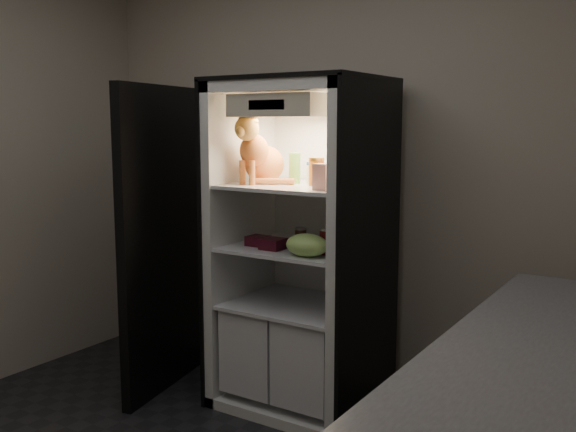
# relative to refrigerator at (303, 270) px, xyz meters

# --- Properties ---
(room_shell) EXTENTS (3.60, 3.60, 3.60)m
(room_shell) POSITION_rel_refrigerator_xyz_m (0.00, -1.38, 0.83)
(room_shell) COLOR white
(room_shell) RESTS_ON floor
(refrigerator) EXTENTS (0.90, 0.72, 1.88)m
(refrigerator) POSITION_rel_refrigerator_xyz_m (0.00, 0.00, 0.00)
(refrigerator) COLOR white
(refrigerator) RESTS_ON floor
(fridge_door) EXTENTS (0.24, 0.86, 1.85)m
(fridge_door) POSITION_rel_refrigerator_xyz_m (-0.84, -0.27, 0.12)
(fridge_door) COLOR black
(fridge_door) RESTS_ON floor
(tabby_cat) EXTENTS (0.34, 0.38, 0.41)m
(tabby_cat) POSITION_rel_refrigerator_xyz_m (-0.22, -0.11, 0.65)
(tabby_cat) COLOR #B04616
(tabby_cat) RESTS_ON refrigerator
(parmesan_shaker) EXTENTS (0.07, 0.07, 0.17)m
(parmesan_shaker) POSITION_rel_refrigerator_xyz_m (-0.05, -0.01, 0.58)
(parmesan_shaker) COLOR green
(parmesan_shaker) RESTS_ON refrigerator
(mayo_tub) EXTENTS (0.09, 0.09, 0.12)m
(mayo_tub) POSITION_rel_refrigerator_xyz_m (0.04, 0.05, 0.56)
(mayo_tub) COLOR white
(mayo_tub) RESTS_ON refrigerator
(salsa_jar) EXTENTS (0.09, 0.09, 0.15)m
(salsa_jar) POSITION_rel_refrigerator_xyz_m (0.12, -0.06, 0.57)
(salsa_jar) COLOR maroon
(salsa_jar) RESTS_ON refrigerator
(pepper_jar) EXTENTS (0.11, 0.11, 0.19)m
(pepper_jar) POSITION_rel_refrigerator_xyz_m (0.31, -0.03, 0.59)
(pepper_jar) COLOR #AA1619
(pepper_jar) RESTS_ON refrigerator
(cream_carton) EXTENTS (0.08, 0.08, 0.13)m
(cream_carton) POSITION_rel_refrigerator_xyz_m (0.27, -0.25, 0.57)
(cream_carton) COLOR white
(cream_carton) RESTS_ON refrigerator
(soda_can_a) EXTENTS (0.07, 0.07, 0.13)m
(soda_can_a) POSITION_rel_refrigerator_xyz_m (0.18, 0.08, 0.22)
(soda_can_a) COLOR black
(soda_can_a) RESTS_ON refrigerator
(soda_can_b) EXTENTS (0.07, 0.07, 0.13)m
(soda_can_b) POSITION_rel_refrigerator_xyz_m (0.30, -0.09, 0.22)
(soda_can_b) COLOR black
(soda_can_b) RESTS_ON refrigerator
(soda_can_c) EXTENTS (0.07, 0.07, 0.13)m
(soda_can_c) POSITION_rel_refrigerator_xyz_m (0.25, -0.17, 0.21)
(soda_can_c) COLOR black
(soda_can_c) RESTS_ON refrigerator
(condiment_jar) EXTENTS (0.07, 0.07, 0.09)m
(condiment_jar) POSITION_rel_refrigerator_xyz_m (-0.03, 0.02, 0.19)
(condiment_jar) COLOR #582E19
(condiment_jar) RESTS_ON refrigerator
(grape_bag) EXTENTS (0.24, 0.17, 0.12)m
(grape_bag) POSITION_rel_refrigerator_xyz_m (0.19, -0.27, 0.21)
(grape_bag) COLOR #95CA5E
(grape_bag) RESTS_ON refrigerator
(berry_box_left) EXTENTS (0.11, 0.11, 0.06)m
(berry_box_left) POSITION_rel_refrigerator_xyz_m (-0.20, -0.16, 0.18)
(berry_box_left) COLOR #440B18
(berry_box_left) RESTS_ON refrigerator
(berry_box_right) EXTENTS (0.12, 0.12, 0.06)m
(berry_box_right) POSITION_rel_refrigerator_xyz_m (-0.07, -0.21, 0.18)
(berry_box_right) COLOR #440B18
(berry_box_right) RESTS_ON refrigerator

